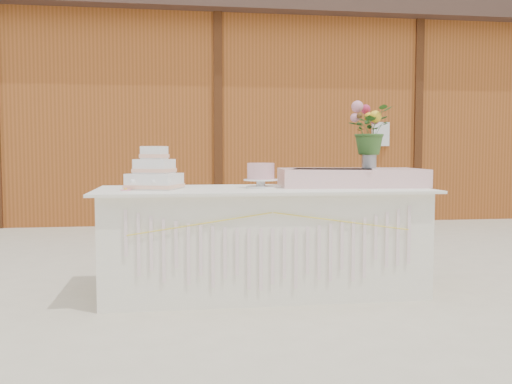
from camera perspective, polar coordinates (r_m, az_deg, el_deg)
ground at (r=4.31m, az=0.59°, el=-9.87°), size 80.00×80.00×0.00m
barn at (r=10.17m, az=-4.79°, el=7.61°), size 12.60×4.60×3.30m
cake_table at (r=4.23m, az=0.61°, el=-4.79°), size 2.40×1.00×0.77m
wedding_cake at (r=4.14m, az=-10.11°, el=1.73°), size 0.44×0.44×0.31m
pink_cake_stand at (r=4.21m, az=0.48°, el=1.81°), size 0.25×0.25×0.18m
satin_runner at (r=4.48m, az=9.39°, el=1.45°), size 1.13×0.73×0.14m
flower_vase at (r=4.59m, az=11.24°, el=3.31°), size 0.11×0.11×0.16m
bouquet at (r=4.59m, az=11.28°, el=6.69°), size 0.46×0.45×0.39m
loose_flowers at (r=4.16m, az=-12.67°, el=0.40°), size 0.19×0.37×0.02m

